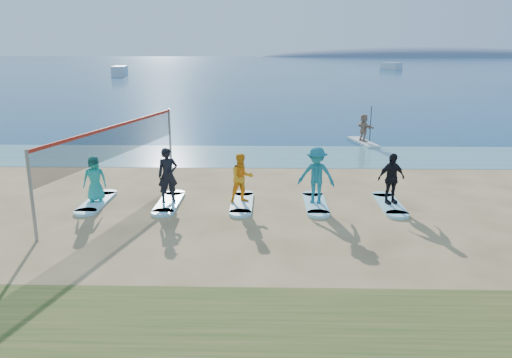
{
  "coord_description": "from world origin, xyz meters",
  "views": [
    {
      "loc": [
        -0.35,
        -12.77,
        4.98
      ],
      "look_at": [
        -0.72,
        2.0,
        1.1
      ],
      "focal_mm": 35.0,
      "sensor_mm": 36.0,
      "label": 1
    }
  ],
  "objects_px": {
    "boat_offshore_b": "(391,69)",
    "surfboard_0": "(97,202)",
    "surfboard_1": "(169,203)",
    "volleyball_net": "(116,141)",
    "paddleboard": "(363,142)",
    "student_3": "(316,175)",
    "student_1": "(168,175)",
    "student_4": "(391,178)",
    "student_0": "(95,179)",
    "paddleboarder": "(364,128)",
    "surfboard_4": "(389,204)",
    "student_2": "(242,178)",
    "surfboard_3": "(315,204)",
    "surfboard_2": "(242,203)",
    "boat_offshore_a": "(120,76)"
  },
  "relations": [
    {
      "from": "boat_offshore_b",
      "to": "surfboard_0",
      "type": "xyz_separation_m",
      "value": [
        -35.55,
        -109.88,
        0.04
      ]
    },
    {
      "from": "surfboard_0",
      "to": "surfboard_1",
      "type": "bearing_deg",
      "value": 0.0
    },
    {
      "from": "volleyball_net",
      "to": "paddleboard",
      "type": "distance_m",
      "value": 14.53
    },
    {
      "from": "surfboard_0",
      "to": "paddleboard",
      "type": "bearing_deg",
      "value": 45.75
    },
    {
      "from": "surfboard_0",
      "to": "student_3",
      "type": "distance_m",
      "value": 7.3
    },
    {
      "from": "student_1",
      "to": "surfboard_0",
      "type": "bearing_deg",
      "value": 156.57
    },
    {
      "from": "surfboard_0",
      "to": "student_4",
      "type": "height_order",
      "value": "student_4"
    },
    {
      "from": "student_0",
      "to": "student_4",
      "type": "xyz_separation_m",
      "value": [
        9.65,
        0.0,
        0.07
      ]
    },
    {
      "from": "paddleboarder",
      "to": "surfboard_4",
      "type": "height_order",
      "value": "paddleboarder"
    },
    {
      "from": "student_2",
      "to": "student_3",
      "type": "bearing_deg",
      "value": -21.96
    },
    {
      "from": "surfboard_0",
      "to": "surfboard_4",
      "type": "bearing_deg",
      "value": 0.0
    },
    {
      "from": "student_2",
      "to": "surfboard_4",
      "type": "xyz_separation_m",
      "value": [
        4.83,
        0.0,
        -0.86
      ]
    },
    {
      "from": "student_1",
      "to": "volleyball_net",
      "type": "bearing_deg",
      "value": 128.16
    },
    {
      "from": "boat_offshore_b",
      "to": "student_2",
      "type": "xyz_separation_m",
      "value": [
        -30.72,
        -109.88,
        0.9
      ]
    },
    {
      "from": "paddleboard",
      "to": "surfboard_0",
      "type": "xyz_separation_m",
      "value": [
        -10.81,
        -11.1,
        -0.01
      ]
    },
    {
      "from": "student_3",
      "to": "surfboard_4",
      "type": "relative_size",
      "value": 0.84
    },
    {
      "from": "surfboard_3",
      "to": "surfboard_1",
      "type": "bearing_deg",
      "value": 180.0
    },
    {
      "from": "student_0",
      "to": "surfboard_3",
      "type": "xyz_separation_m",
      "value": [
        7.24,
        0.0,
        -0.8
      ]
    },
    {
      "from": "student_1",
      "to": "surfboard_2",
      "type": "distance_m",
      "value": 2.59
    },
    {
      "from": "boat_offshore_b",
      "to": "student_4",
      "type": "xyz_separation_m",
      "value": [
        -25.9,
        -109.88,
        0.92
      ]
    },
    {
      "from": "surfboard_0",
      "to": "surfboard_4",
      "type": "xyz_separation_m",
      "value": [
        9.65,
        0.0,
        0.0
      ]
    },
    {
      "from": "surfboard_4",
      "to": "surfboard_3",
      "type": "bearing_deg",
      "value": 180.0
    },
    {
      "from": "surfboard_0",
      "to": "surfboard_3",
      "type": "bearing_deg",
      "value": 0.0
    },
    {
      "from": "surfboard_0",
      "to": "student_4",
      "type": "distance_m",
      "value": 9.69
    },
    {
      "from": "surfboard_1",
      "to": "student_4",
      "type": "xyz_separation_m",
      "value": [
        7.24,
        0.0,
        0.87
      ]
    },
    {
      "from": "paddleboard",
      "to": "surfboard_1",
      "type": "relative_size",
      "value": 1.36
    },
    {
      "from": "surfboard_4",
      "to": "student_0",
      "type": "bearing_deg",
      "value": 180.0
    },
    {
      "from": "boat_offshore_b",
      "to": "paddleboard",
      "type": "bearing_deg",
      "value": -126.52
    },
    {
      "from": "surfboard_0",
      "to": "student_2",
      "type": "bearing_deg",
      "value": 0.0
    },
    {
      "from": "boat_offshore_a",
      "to": "student_1",
      "type": "height_order",
      "value": "student_1"
    },
    {
      "from": "student_0",
      "to": "surfboard_2",
      "type": "xyz_separation_m",
      "value": [
        4.83,
        0.0,
        -0.8
      ]
    },
    {
      "from": "boat_offshore_a",
      "to": "surfboard_4",
      "type": "bearing_deg",
      "value": -77.49
    },
    {
      "from": "surfboard_3",
      "to": "surfboard_4",
      "type": "bearing_deg",
      "value": 0.0
    },
    {
      "from": "paddleboard",
      "to": "paddleboarder",
      "type": "relative_size",
      "value": 2.06
    },
    {
      "from": "paddleboard",
      "to": "surfboard_1",
      "type": "bearing_deg",
      "value": -138.85
    },
    {
      "from": "paddleboard",
      "to": "surfboard_3",
      "type": "height_order",
      "value": "paddleboard"
    },
    {
      "from": "paddleboarder",
      "to": "student_3",
      "type": "distance_m",
      "value": 11.66
    },
    {
      "from": "surfboard_1",
      "to": "student_1",
      "type": "height_order",
      "value": "student_1"
    },
    {
      "from": "paddleboard",
      "to": "surfboard_4",
      "type": "distance_m",
      "value": 11.16
    },
    {
      "from": "boat_offshore_b",
      "to": "surfboard_2",
      "type": "distance_m",
      "value": 114.1
    },
    {
      "from": "surfboard_3",
      "to": "surfboard_2",
      "type": "bearing_deg",
      "value": 180.0
    },
    {
      "from": "volleyball_net",
      "to": "surfboard_3",
      "type": "relative_size",
      "value": 4.04
    },
    {
      "from": "student_1",
      "to": "surfboard_4",
      "type": "distance_m",
      "value": 7.3
    },
    {
      "from": "boat_offshore_b",
      "to": "surfboard_4",
      "type": "bearing_deg",
      "value": -125.73
    },
    {
      "from": "surfboard_2",
      "to": "surfboard_0",
      "type": "bearing_deg",
      "value": 180.0
    },
    {
      "from": "boat_offshore_b",
      "to": "student_3",
      "type": "relative_size",
      "value": 3.51
    },
    {
      "from": "surfboard_0",
      "to": "student_3",
      "type": "xyz_separation_m",
      "value": [
        7.24,
        0.0,
        0.97
      ]
    },
    {
      "from": "student_1",
      "to": "surfboard_3",
      "type": "height_order",
      "value": "student_1"
    },
    {
      "from": "student_1",
      "to": "surfboard_3",
      "type": "relative_size",
      "value": 0.81
    },
    {
      "from": "paddleboarder",
      "to": "surfboard_1",
      "type": "xyz_separation_m",
      "value": [
        -8.4,
        -11.1,
        -0.8
      ]
    }
  ]
}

